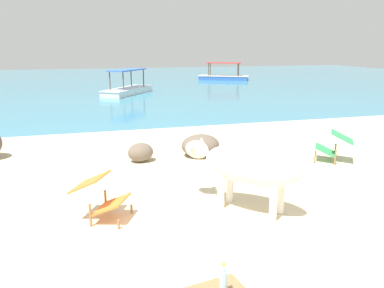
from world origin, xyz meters
TOP-DOWN VIEW (x-y plane):
  - sand_beach at (0.00, 0.00)m, footprint 18.00×14.00m
  - water_surface at (0.00, 22.00)m, footprint 60.00×36.00m
  - cow at (0.36, 0.74)m, footprint 1.61×1.71m
  - bottle at (-0.94, -1.70)m, footprint 0.07×0.07m
  - deck_chair_near at (3.21, 2.59)m, footprint 0.93×0.88m
  - deck_chair_far at (-1.81, 1.04)m, footprint 0.92×0.82m
  - shore_rock_large at (-0.85, 3.73)m, footprint 0.62×0.52m
  - shore_rock_medium at (0.55, 3.82)m, footprint 1.14×1.07m
  - boat_blue at (8.15, 22.76)m, footprint 3.79×2.74m
  - boat_white at (0.28, 16.08)m, footprint 3.10×3.64m

SIDE VIEW (x-z plane):
  - water_surface at x=0.00m, z-range -0.01..0.01m
  - sand_beach at x=0.00m, z-range 0.00..0.04m
  - shore_rock_large at x=-0.85m, z-range 0.04..0.46m
  - shore_rock_medium at x=0.55m, z-range 0.04..0.53m
  - boat_blue at x=8.15m, z-range -0.35..0.94m
  - boat_white at x=0.28m, z-range -0.35..0.94m
  - deck_chair_near at x=3.21m, z-range 0.08..0.77m
  - deck_chair_far at x=-1.81m, z-range 0.08..0.77m
  - bottle at x=-0.94m, z-range 0.47..0.77m
  - cow at x=0.36m, z-range 0.22..1.32m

